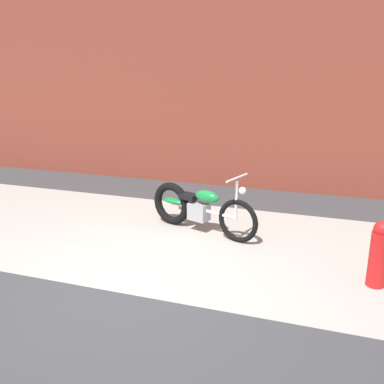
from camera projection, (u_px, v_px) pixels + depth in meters
ground_plane at (124, 294)px, 5.01m from camera, size 80.00×80.00×0.00m
sidewalk_slab at (175, 239)px, 6.60m from camera, size 36.00×3.50×0.01m
brick_building_wall at (231, 50)px, 8.91m from camera, size 36.00×0.50×5.84m
motorcycle_green at (195, 207)px, 6.84m from camera, size 1.94×0.85×1.03m
fire_hydrant at (379, 254)px, 5.08m from camera, size 0.22×0.22×0.84m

